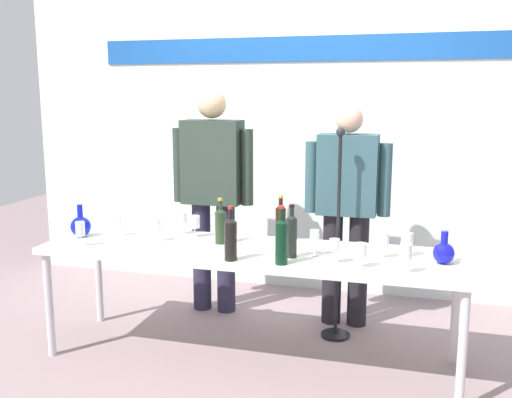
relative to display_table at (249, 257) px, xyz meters
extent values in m
plane|color=gray|center=(0.00, 0.00, -0.67)|extent=(10.00, 10.00, 0.00)
cube|color=white|center=(0.00, 1.48, 0.83)|extent=(4.93, 0.10, 3.00)
cube|color=#1A53A6|center=(0.00, 1.42, 1.35)|extent=(3.45, 0.01, 0.20)
cube|color=silver|center=(0.00, 0.00, 0.03)|extent=(2.60, 0.69, 0.04)
cylinder|color=silver|center=(-1.24, -0.30, -0.33)|extent=(0.05, 0.05, 0.68)
cylinder|color=silver|center=(1.24, -0.30, -0.33)|extent=(0.05, 0.05, 0.68)
cylinder|color=silver|center=(-1.24, 0.30, -0.33)|extent=(0.05, 0.05, 0.68)
cylinder|color=silver|center=(1.24, 0.30, -0.33)|extent=(0.05, 0.05, 0.68)
sphere|color=#0C18C0|center=(-1.17, 0.00, 0.12)|extent=(0.13, 0.13, 0.13)
cylinder|color=#0C18C0|center=(-1.17, 0.00, 0.22)|extent=(0.04, 0.04, 0.09)
sphere|color=#1315C0|center=(1.13, 0.00, 0.11)|extent=(0.12, 0.12, 0.12)
cylinder|color=#1315C0|center=(1.13, 0.00, 0.20)|extent=(0.04, 0.04, 0.08)
cylinder|color=#27253D|center=(-0.60, 0.74, -0.25)|extent=(0.14, 0.14, 0.85)
cylinder|color=#27253D|center=(-0.40, 0.74, -0.25)|extent=(0.14, 0.14, 0.85)
cube|color=#2B3930|center=(-0.50, 0.74, 0.49)|extent=(0.44, 0.22, 0.62)
cylinder|color=#2B3930|center=(-0.77, 0.74, 0.46)|extent=(0.09, 0.09, 0.56)
cylinder|color=#2B3930|center=(-0.23, 0.74, 0.46)|extent=(0.09, 0.09, 0.56)
sphere|color=#D6B087|center=(-0.50, 0.74, 0.92)|extent=(0.21, 0.21, 0.21)
cylinder|color=black|center=(0.41, 0.74, -0.26)|extent=(0.14, 0.14, 0.82)
cylinder|color=black|center=(0.60, 0.74, -0.26)|extent=(0.14, 0.14, 0.82)
cube|color=#30515A|center=(0.50, 0.74, 0.43)|extent=(0.41, 0.22, 0.56)
cylinder|color=#30515A|center=(0.25, 0.74, 0.40)|extent=(0.09, 0.09, 0.51)
cylinder|color=#30515A|center=(0.76, 0.74, 0.40)|extent=(0.09, 0.09, 0.51)
sphere|color=#E2AB90|center=(0.50, 0.74, 0.82)|extent=(0.19, 0.19, 0.19)
cylinder|color=black|center=(0.29, -0.11, 0.17)|extent=(0.06, 0.06, 0.23)
cone|color=black|center=(0.29, -0.11, 0.30)|extent=(0.06, 0.06, 0.03)
cylinder|color=black|center=(0.29, -0.11, 0.32)|extent=(0.03, 0.03, 0.07)
cylinder|color=black|center=(0.29, -0.11, 0.36)|extent=(0.03, 0.03, 0.02)
cylinder|color=black|center=(0.26, -0.26, 0.17)|extent=(0.07, 0.07, 0.24)
cone|color=black|center=(0.26, -0.26, 0.30)|extent=(0.07, 0.07, 0.03)
cylinder|color=black|center=(0.26, -0.26, 0.33)|extent=(0.03, 0.03, 0.08)
cylinder|color=red|center=(0.26, -0.26, 0.38)|extent=(0.03, 0.03, 0.02)
cylinder|color=black|center=(-0.04, -0.26, 0.16)|extent=(0.07, 0.07, 0.22)
cone|color=black|center=(-0.04, -0.26, 0.29)|extent=(0.07, 0.07, 0.03)
cylinder|color=black|center=(-0.04, -0.26, 0.31)|extent=(0.02, 0.02, 0.07)
cylinder|color=red|center=(-0.04, -0.26, 0.36)|extent=(0.03, 0.03, 0.02)
cylinder|color=#22311F|center=(-0.21, 0.08, 0.15)|extent=(0.07, 0.07, 0.20)
cone|color=#22311F|center=(-0.21, 0.08, 0.27)|extent=(0.07, 0.07, 0.03)
cylinder|color=#22311F|center=(-0.21, 0.08, 0.29)|extent=(0.03, 0.03, 0.07)
cylinder|color=gold|center=(-0.21, 0.08, 0.34)|extent=(0.03, 0.03, 0.02)
cylinder|color=black|center=(0.14, 0.23, 0.16)|extent=(0.07, 0.07, 0.22)
cone|color=black|center=(0.14, 0.23, 0.28)|extent=(0.07, 0.07, 0.03)
cylinder|color=black|center=(0.14, 0.23, 0.30)|extent=(0.03, 0.03, 0.07)
cylinder|color=gold|center=(0.14, 0.23, 0.35)|extent=(0.03, 0.03, 0.02)
cylinder|color=white|center=(-0.44, 0.20, 0.05)|extent=(0.06, 0.06, 0.00)
cylinder|color=white|center=(-0.44, 0.20, 0.08)|extent=(0.01, 0.01, 0.06)
cylinder|color=white|center=(-0.44, 0.20, 0.15)|extent=(0.07, 0.07, 0.08)
cylinder|color=white|center=(-1.04, -0.22, 0.05)|extent=(0.06, 0.06, 0.00)
cylinder|color=white|center=(-1.04, -0.22, 0.09)|extent=(0.01, 0.01, 0.06)
cylinder|color=white|center=(-1.04, -0.22, 0.16)|extent=(0.06, 0.06, 0.09)
cylinder|color=white|center=(-0.95, 0.08, 0.05)|extent=(0.06, 0.06, 0.00)
cylinder|color=white|center=(-0.95, 0.08, 0.08)|extent=(0.01, 0.01, 0.06)
cylinder|color=white|center=(-0.95, 0.08, 0.15)|extent=(0.06, 0.06, 0.08)
cylinder|color=white|center=(-0.63, 0.02, 0.05)|extent=(0.06, 0.06, 0.00)
cylinder|color=white|center=(-0.63, 0.02, 0.09)|extent=(0.01, 0.01, 0.07)
cylinder|color=white|center=(-0.63, 0.02, 0.16)|extent=(0.06, 0.06, 0.07)
cylinder|color=white|center=(-0.55, 0.25, 0.05)|extent=(0.06, 0.06, 0.00)
cylinder|color=white|center=(-0.55, 0.25, 0.09)|extent=(0.01, 0.01, 0.07)
cylinder|color=white|center=(-0.55, 0.25, 0.16)|extent=(0.07, 0.07, 0.08)
cylinder|color=white|center=(0.41, -0.04, 0.05)|extent=(0.05, 0.05, 0.00)
cylinder|color=white|center=(0.41, -0.04, 0.09)|extent=(0.01, 0.01, 0.07)
cylinder|color=white|center=(0.41, -0.04, 0.16)|extent=(0.06, 0.06, 0.09)
cylinder|color=white|center=(0.93, -0.24, 0.05)|extent=(0.05, 0.05, 0.00)
cylinder|color=white|center=(0.93, -0.24, 0.09)|extent=(0.01, 0.01, 0.08)
cylinder|color=white|center=(0.93, -0.24, 0.17)|extent=(0.06, 0.06, 0.08)
cylinder|color=white|center=(0.93, 0.10, 0.05)|extent=(0.06, 0.06, 0.00)
cylinder|color=white|center=(0.93, 0.10, 0.08)|extent=(0.01, 0.01, 0.06)
cylinder|color=white|center=(0.93, 0.10, 0.15)|extent=(0.07, 0.07, 0.08)
cylinder|color=white|center=(0.69, -0.20, 0.05)|extent=(0.06, 0.06, 0.00)
cylinder|color=white|center=(0.69, -0.20, 0.09)|extent=(0.01, 0.01, 0.06)
cylinder|color=white|center=(0.69, -0.20, 0.15)|extent=(0.07, 0.07, 0.07)
cylinder|color=white|center=(0.80, 0.03, 0.05)|extent=(0.06, 0.06, 0.00)
cylinder|color=white|center=(0.80, 0.03, 0.08)|extent=(0.01, 0.01, 0.06)
cylinder|color=white|center=(0.80, 0.03, 0.16)|extent=(0.06, 0.06, 0.09)
cylinder|color=white|center=(0.54, -0.16, 0.05)|extent=(0.06, 0.06, 0.00)
cylinder|color=white|center=(0.54, -0.16, 0.09)|extent=(0.01, 0.01, 0.07)
cylinder|color=white|center=(0.54, -0.16, 0.16)|extent=(0.06, 0.06, 0.07)
cylinder|color=black|center=(0.48, 0.49, -0.66)|extent=(0.20, 0.20, 0.02)
cylinder|color=black|center=(0.48, 0.49, 0.02)|extent=(0.02, 0.02, 1.39)
sphere|color=#232328|center=(0.48, 0.49, 0.75)|extent=(0.06, 0.06, 0.06)
camera|label=1|loc=(0.96, -3.26, 0.99)|focal=40.14mm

